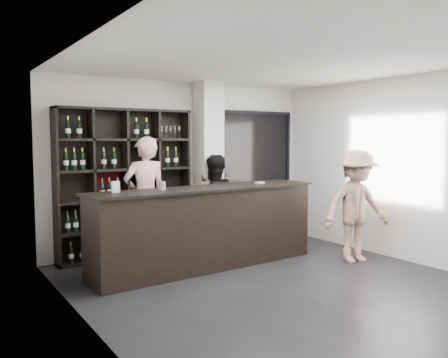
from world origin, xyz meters
TOP-DOWN VIEW (x-y plane):
  - floor at (0.00, 0.00)m, footprint 5.00×5.50m
  - wine_shelf at (-1.15, 2.57)m, footprint 2.20×0.35m
  - structural_column at (0.35, 2.47)m, footprint 0.40×0.40m
  - glass_panel at (1.55, 2.69)m, footprint 1.60×0.08m
  - tasting_counter at (-0.35, 1.34)m, footprint 3.66×0.75m
  - taster_pink at (-0.88, 2.40)m, footprint 0.73×0.49m
  - taster_black at (0.23, 2.11)m, footprint 0.86×0.70m
  - customer at (1.80, 0.40)m, footprint 1.24×0.88m
  - wine_glass at (-0.42, 1.29)m, footprint 0.10×0.10m
  - spit_cup at (-1.09, 1.29)m, footprint 0.11×0.11m
  - napkin_stack at (0.69, 1.43)m, footprint 0.13×0.13m
  - card_stand at (-1.73, 1.38)m, footprint 0.10×0.05m

SIDE VIEW (x-z plane):
  - floor at x=0.00m, z-range -0.01..0.00m
  - tasting_counter at x=-0.35m, z-range 0.00..1.21m
  - taster_black at x=0.23m, z-range 0.00..1.66m
  - customer at x=1.80m, z-range 0.00..1.75m
  - taster_pink at x=-0.88m, z-range 0.00..1.96m
  - wine_shelf at x=-1.15m, z-range 0.00..2.40m
  - napkin_stack at x=0.69m, z-range 1.21..1.23m
  - spit_cup at x=-1.09m, z-range 1.21..1.33m
  - card_stand at x=-1.73m, z-range 1.21..1.36m
  - wine_glass at x=-0.42m, z-range 1.21..1.43m
  - glass_panel at x=1.55m, z-range 0.35..2.45m
  - structural_column at x=0.35m, z-range 0.00..2.90m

